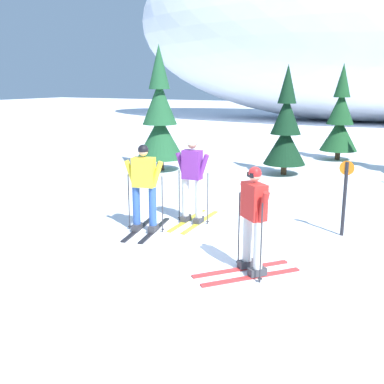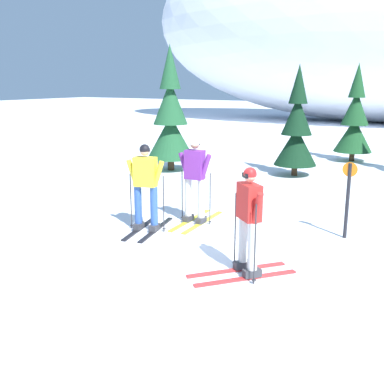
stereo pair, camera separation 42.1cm
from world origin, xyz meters
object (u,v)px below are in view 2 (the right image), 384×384
at_px(pine_tree_left, 297,130).
at_px(pine_tree_center_left, 355,121).
at_px(pine_tree_far_left, 171,119).
at_px(skier_yellow_jacket, 146,186).
at_px(trail_marker_post, 348,196).
at_px(skier_purple_jacket, 195,179).
at_px(skier_red_jacket, 248,219).

bearing_deg(pine_tree_left, pine_tree_center_left, 75.37).
height_order(pine_tree_far_left, pine_tree_center_left, pine_tree_far_left).
distance_m(skier_yellow_jacket, pine_tree_center_left, 11.04).
bearing_deg(trail_marker_post, pine_tree_left, 117.43).
bearing_deg(pine_tree_left, skier_purple_jacket, -91.80).
distance_m(skier_yellow_jacket, pine_tree_left, 7.12).
xyz_separation_m(skier_red_jacket, pine_tree_far_left, (-5.86, 6.79, 0.84)).
xyz_separation_m(pine_tree_far_left, trail_marker_post, (6.79, -4.20, -0.90)).
bearing_deg(skier_yellow_jacket, pine_tree_left, 83.78).
bearing_deg(trail_marker_post, skier_purple_jacket, -167.77).
height_order(pine_tree_center_left, trail_marker_post, pine_tree_center_left).
height_order(skier_purple_jacket, trail_marker_post, skier_purple_jacket).
bearing_deg(skier_purple_jacket, pine_tree_left, 88.20).
height_order(skier_yellow_jacket, pine_tree_left, pine_tree_left).
xyz_separation_m(skier_yellow_jacket, pine_tree_far_left, (-3.20, 5.82, 0.80)).
bearing_deg(skier_yellow_jacket, skier_purple_jacket, 59.06).
xyz_separation_m(skier_purple_jacket, pine_tree_far_left, (-3.78, 4.86, 0.78)).
relative_size(pine_tree_center_left, trail_marker_post, 2.44).
xyz_separation_m(skier_red_jacket, pine_tree_center_left, (-0.89, 11.86, 0.62)).
bearing_deg(skier_red_jacket, pine_tree_left, 103.24).
xyz_separation_m(skier_yellow_jacket, skier_purple_jacket, (0.58, 0.96, 0.02)).
height_order(pine_tree_far_left, trail_marker_post, pine_tree_far_left).
distance_m(skier_purple_jacket, pine_tree_far_left, 6.20).
bearing_deg(trail_marker_post, pine_tree_far_left, 148.26).
relative_size(pine_tree_left, pine_tree_center_left, 0.96).
bearing_deg(skier_red_jacket, trail_marker_post, 70.12).
bearing_deg(pine_tree_center_left, skier_yellow_jacket, -99.22).
height_order(skier_purple_jacket, pine_tree_far_left, pine_tree_far_left).
relative_size(pine_tree_far_left, pine_tree_left, 1.19).
xyz_separation_m(skier_purple_jacket, skier_red_jacket, (2.08, -1.93, -0.05)).
relative_size(skier_red_jacket, pine_tree_left, 0.49).
bearing_deg(pine_tree_far_left, skier_yellow_jacket, -61.22).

